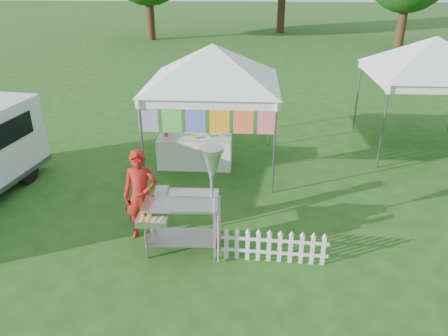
{
  "coord_description": "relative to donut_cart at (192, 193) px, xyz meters",
  "views": [
    {
      "loc": [
        0.89,
        -6.55,
        4.58
      ],
      "look_at": [
        0.42,
        0.94,
        1.1
      ],
      "focal_mm": 35.0,
      "sensor_mm": 36.0,
      "label": 1
    }
  ],
  "objects": [
    {
      "name": "canopy_right",
      "position": [
        5.54,
        5.19,
        1.85
      ],
      "size": [
        4.24,
        4.24,
        3.45
      ],
      "color": "#59595E",
      "rests_on": "ground"
    },
    {
      "name": "canopy_main",
      "position": [
        0.04,
        3.68,
        1.84
      ],
      "size": [
        4.24,
        4.24,
        3.45
      ],
      "color": "#59595E",
      "rests_on": "ground"
    },
    {
      "name": "vendor",
      "position": [
        -0.99,
        0.41,
        -0.29
      ],
      "size": [
        0.63,
        0.42,
        1.71
      ],
      "primitive_type": "imported",
      "rotation": [
        0.0,
        0.0,
        0.02
      ],
      "color": "maroon",
      "rests_on": "ground"
    },
    {
      "name": "picket_fence",
      "position": [
        1.39,
        -0.23,
        -0.86
      ],
      "size": [
        1.8,
        0.12,
        0.56
      ],
      "rotation": [
        0.0,
        0.0,
        -0.05
      ],
      "color": "silver",
      "rests_on": "ground"
    },
    {
      "name": "display_table",
      "position": [
        -0.42,
        3.59,
        -0.76
      ],
      "size": [
        1.8,
        0.7,
        0.76
      ],
      "primitive_type": "cube",
      "color": "white",
      "rests_on": "ground"
    },
    {
      "name": "ground",
      "position": [
        0.04,
        0.19,
        -1.14
      ],
      "size": [
        120.0,
        120.0,
        0.0
      ],
      "primitive_type": "plane",
      "color": "#234A15",
      "rests_on": "ground"
    },
    {
      "name": "donut_cart",
      "position": [
        0.0,
        0.0,
        0.0
      ],
      "size": [
        1.4,
        0.99,
        1.95
      ],
      "rotation": [
        0.0,
        0.0,
        0.03
      ],
      "color": "gray",
      "rests_on": "ground"
    }
  ]
}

